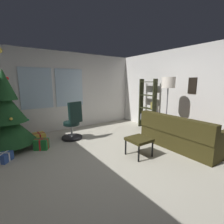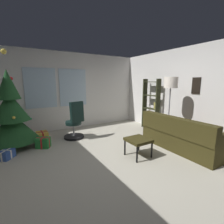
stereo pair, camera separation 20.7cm
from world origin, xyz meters
TOP-DOWN VIEW (x-y plane):
  - ground_plane at (0.00, 0.00)m, footprint 5.01×5.53m
  - wall_back_with_windows at (-0.02, 2.81)m, footprint 5.01×0.12m
  - wall_right_with_frames at (2.56, -0.00)m, footprint 0.12×5.53m
  - couch at (1.84, -0.43)m, footprint 1.49×1.92m
  - footstool at (0.56, -0.10)m, footprint 0.46×0.47m
  - holiday_tree at (-1.70, 1.88)m, footprint 1.16×1.16m
  - gift_box_red at (-1.45, 2.31)m, footprint 0.34×0.33m
  - gift_box_green at (-1.10, 1.46)m, footprint 0.37×0.34m
  - gift_box_gold at (-1.02, 2.19)m, footprint 0.31×0.36m
  - gift_box_blue at (-1.84, 1.25)m, footprint 0.34×0.35m
  - office_chair at (-0.22, 1.69)m, footprint 0.56×0.57m
  - bookshelf at (2.29, 1.30)m, footprint 0.18×0.64m
  - floor_lamp at (1.87, 0.22)m, footprint 0.35×0.35m

SIDE VIEW (x-z plane):
  - ground_plane at x=0.00m, z-range -0.10..0.00m
  - gift_box_blue at x=-1.84m, z-range 0.00..0.18m
  - gift_box_gold at x=-1.02m, z-range 0.00..0.18m
  - gift_box_red at x=-1.45m, z-range 0.00..0.24m
  - gift_box_green at x=-1.10m, z-range 0.00..0.25m
  - couch at x=1.84m, z-range -0.11..0.69m
  - footstool at x=0.56m, z-range 0.14..0.54m
  - office_chair at x=-0.22m, z-range -0.12..0.93m
  - bookshelf at x=2.29m, z-range -0.11..1.56m
  - holiday_tree at x=-1.70m, z-range -0.38..1.92m
  - wall_right_with_frames at x=2.56m, z-range 0.00..2.52m
  - wall_back_with_windows at x=-0.02m, z-range 0.01..2.53m
  - floor_lamp at x=1.87m, z-range 0.58..2.28m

